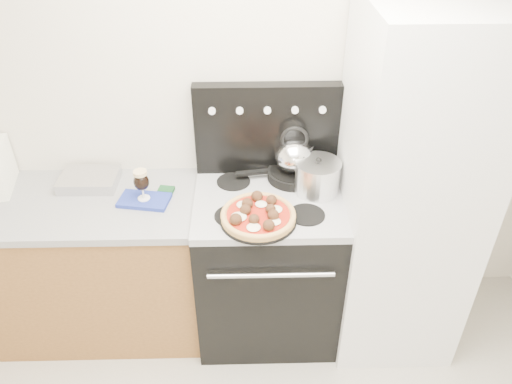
{
  "coord_description": "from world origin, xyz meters",
  "views": [
    {
      "loc": [
        -0.03,
        -0.89,
        2.4
      ],
      "look_at": [
        0.01,
        1.05,
        1.04
      ],
      "focal_mm": 35.0,
      "sensor_mm": 36.0,
      "label": 1
    }
  ],
  "objects_px": {
    "beer_glass": "(142,185)",
    "stove_body": "(267,267)",
    "pizza_pan": "(258,219)",
    "pizza": "(258,214)",
    "stock_pot": "(317,178)",
    "oven_mitt": "(144,200)",
    "base_cabinet": "(72,268)",
    "skillet": "(293,174)",
    "fridge": "(407,194)",
    "tea_kettle": "(294,153)"
  },
  "relations": [
    {
      "from": "base_cabinet",
      "to": "stock_pot",
      "type": "relative_size",
      "value": 6.42
    },
    {
      "from": "beer_glass",
      "to": "skillet",
      "type": "distance_m",
      "value": 0.79
    },
    {
      "from": "oven_mitt",
      "to": "tea_kettle",
      "type": "xyz_separation_m",
      "value": [
        0.77,
        0.17,
        0.17
      ]
    },
    {
      "from": "stove_body",
      "to": "oven_mitt",
      "type": "relative_size",
      "value": 3.47
    },
    {
      "from": "oven_mitt",
      "to": "pizza",
      "type": "distance_m",
      "value": 0.61
    },
    {
      "from": "oven_mitt",
      "to": "beer_glass",
      "type": "bearing_deg",
      "value": 0.0
    },
    {
      "from": "pizza_pan",
      "to": "pizza",
      "type": "relative_size",
      "value": 1.04
    },
    {
      "from": "base_cabinet",
      "to": "pizza",
      "type": "relative_size",
      "value": 4.04
    },
    {
      "from": "fridge",
      "to": "skillet",
      "type": "bearing_deg",
      "value": 160.06
    },
    {
      "from": "pizza_pan",
      "to": "tea_kettle",
      "type": "height_order",
      "value": "tea_kettle"
    },
    {
      "from": "fridge",
      "to": "stock_pot",
      "type": "bearing_deg",
      "value": 169.97
    },
    {
      "from": "fridge",
      "to": "stove_body",
      "type": "bearing_deg",
      "value": 177.95
    },
    {
      "from": "base_cabinet",
      "to": "pizza",
      "type": "bearing_deg",
      "value": -11.28
    },
    {
      "from": "pizza_pan",
      "to": "base_cabinet",
      "type": "bearing_deg",
      "value": 168.72
    },
    {
      "from": "beer_glass",
      "to": "tea_kettle",
      "type": "xyz_separation_m",
      "value": [
        0.77,
        0.17,
        0.07
      ]
    },
    {
      "from": "oven_mitt",
      "to": "pizza_pan",
      "type": "bearing_deg",
      "value": -18.18
    },
    {
      "from": "fridge",
      "to": "oven_mitt",
      "type": "height_order",
      "value": "fridge"
    },
    {
      "from": "base_cabinet",
      "to": "pizza",
      "type": "distance_m",
      "value": 1.19
    },
    {
      "from": "base_cabinet",
      "to": "stove_body",
      "type": "distance_m",
      "value": 1.11
    },
    {
      "from": "oven_mitt",
      "to": "stove_body",
      "type": "bearing_deg",
      "value": -0.51
    },
    {
      "from": "pizza",
      "to": "stove_body",
      "type": "bearing_deg",
      "value": 72.88
    },
    {
      "from": "oven_mitt",
      "to": "stock_pot",
      "type": "xyz_separation_m",
      "value": [
        0.89,
        0.05,
        0.09
      ]
    },
    {
      "from": "stove_body",
      "to": "pizza",
      "type": "xyz_separation_m",
      "value": [
        -0.06,
        -0.18,
        0.52
      ]
    },
    {
      "from": "pizza",
      "to": "skillet",
      "type": "bearing_deg",
      "value": 61.61
    },
    {
      "from": "tea_kettle",
      "to": "beer_glass",
      "type": "bearing_deg",
      "value": -159.85
    },
    {
      "from": "beer_glass",
      "to": "stock_pot",
      "type": "bearing_deg",
      "value": 3.15
    },
    {
      "from": "beer_glass",
      "to": "stove_body",
      "type": "bearing_deg",
      "value": -0.51
    },
    {
      "from": "pizza",
      "to": "stock_pot",
      "type": "distance_m",
      "value": 0.39
    },
    {
      "from": "skillet",
      "to": "base_cabinet",
      "type": "bearing_deg",
      "value": -172.97
    },
    {
      "from": "skillet",
      "to": "stock_pot",
      "type": "distance_m",
      "value": 0.18
    },
    {
      "from": "fridge",
      "to": "pizza_pan",
      "type": "relative_size",
      "value": 5.11
    },
    {
      "from": "skillet",
      "to": "tea_kettle",
      "type": "height_order",
      "value": "tea_kettle"
    },
    {
      "from": "base_cabinet",
      "to": "tea_kettle",
      "type": "relative_size",
      "value": 6.6
    },
    {
      "from": "stove_body",
      "to": "tea_kettle",
      "type": "distance_m",
      "value": 0.68
    },
    {
      "from": "base_cabinet",
      "to": "skillet",
      "type": "xyz_separation_m",
      "value": [
        1.24,
        0.15,
        0.51
      ]
    },
    {
      "from": "fridge",
      "to": "skillet",
      "type": "relative_size",
      "value": 6.96
    },
    {
      "from": "beer_glass",
      "to": "skillet",
      "type": "relative_size",
      "value": 0.62
    },
    {
      "from": "skillet",
      "to": "tea_kettle",
      "type": "bearing_deg",
      "value": 180.0
    },
    {
      "from": "base_cabinet",
      "to": "beer_glass",
      "type": "relative_size",
      "value": 8.56
    },
    {
      "from": "tea_kettle",
      "to": "stock_pot",
      "type": "height_order",
      "value": "tea_kettle"
    },
    {
      "from": "fridge",
      "to": "pizza",
      "type": "distance_m",
      "value": 0.77
    },
    {
      "from": "fridge",
      "to": "tea_kettle",
      "type": "distance_m",
      "value": 0.61
    },
    {
      "from": "beer_glass",
      "to": "pizza",
      "type": "height_order",
      "value": "beer_glass"
    },
    {
      "from": "oven_mitt",
      "to": "pizza",
      "type": "bearing_deg",
      "value": -18.18
    },
    {
      "from": "stove_body",
      "to": "pizza_pan",
      "type": "relative_size",
      "value": 2.37
    },
    {
      "from": "pizza",
      "to": "skillet",
      "type": "relative_size",
      "value": 1.31
    },
    {
      "from": "stock_pot",
      "to": "beer_glass",
      "type": "bearing_deg",
      "value": -176.85
    },
    {
      "from": "pizza",
      "to": "stock_pot",
      "type": "relative_size",
      "value": 1.59
    },
    {
      "from": "base_cabinet",
      "to": "tea_kettle",
      "type": "distance_m",
      "value": 1.41
    },
    {
      "from": "tea_kettle",
      "to": "stock_pot",
      "type": "distance_m",
      "value": 0.18
    }
  ]
}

